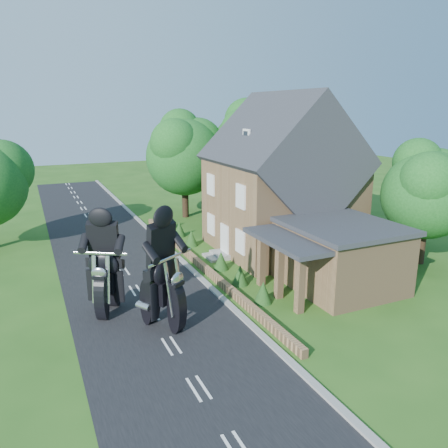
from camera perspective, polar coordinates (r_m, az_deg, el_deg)
name	(u,v)px	position (r m, az deg, el deg)	size (l,w,h in m)	color
ground	(151,315)	(20.70, -9.49, -11.61)	(120.00, 120.00, 0.00)	#264F16
road	(151,315)	(20.69, -9.49, -11.58)	(7.00, 80.00, 0.02)	black
kerb	(224,300)	(21.76, -0.05, -9.84)	(0.30, 80.00, 0.12)	gray
garden_wall	(199,263)	(26.21, -3.29, -5.13)	(0.30, 22.00, 0.40)	#9B764F
house	(281,185)	(28.72, 7.48, 5.10)	(9.54, 8.64, 10.24)	#9B764F
annex	(338,254)	(23.61, 14.69, -3.87)	(7.05, 5.94, 3.44)	#9B764F
tree_annex_side	(431,186)	(28.57, 25.38, 4.45)	(5.64, 5.20, 7.48)	black
tree_house_right	(333,163)	(34.24, 14.07, 7.78)	(6.51, 6.00, 8.40)	black
tree_behind_house	(257,143)	(39.04, 4.31, 10.53)	(7.81, 7.20, 10.08)	black
tree_behind_left	(188,150)	(37.50, -4.66, 9.59)	(6.94, 6.40, 9.16)	black
shrub_a	(263,292)	(21.44, 5.14, -8.86)	(0.90, 0.90, 1.10)	#173B12
shrub_b	(240,275)	(23.47, 2.12, -6.65)	(0.90, 0.90, 1.10)	#173B12
shrub_c	(221,260)	(25.59, -0.39, -4.78)	(0.90, 0.90, 1.10)	#173B12
shrub_d	(191,238)	(29.99, -4.29, -1.84)	(0.90, 0.90, 1.10)	#173B12
shrub_e	(179,229)	(32.26, -5.83, -0.68)	(0.90, 0.90, 1.10)	#173B12
shrub_f	(169,221)	(34.56, -7.17, 0.34)	(0.90, 0.90, 1.10)	#173B12
motorcycle_lead	(163,310)	(19.16, -7.91, -11.11)	(0.44, 1.74, 1.62)	black
motorcycle_follow	(108,298)	(20.95, -14.95, -9.32)	(0.41, 1.62, 1.51)	black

